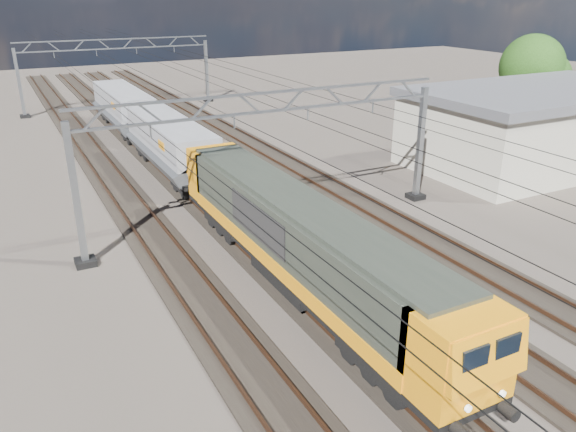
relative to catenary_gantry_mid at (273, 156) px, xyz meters
name	(u,v)px	position (x,y,z in m)	size (l,w,h in m)	color
ground	(311,257)	(0.00, -4.00, -3.91)	(160.00, 160.00, 0.00)	black
track_outer_west	(188,284)	(-6.00, -4.00, -3.83)	(2.60, 140.00, 0.30)	black
track_loco	(273,264)	(-2.00, -4.00, -3.83)	(2.60, 140.00, 0.30)	black
track_inner_east	(347,247)	(2.00, -4.00, -3.83)	(2.60, 140.00, 0.30)	black
track_outer_east	(412,232)	(6.00, -4.00, -3.83)	(2.60, 140.00, 0.30)	black
catenary_gantry_mid	(273,156)	(0.00, 0.00, 0.00)	(19.90, 0.90, 7.11)	gray
catenary_gantry_far	(119,71)	(0.00, 36.00, 0.00)	(19.90, 0.90, 7.11)	gray
overhead_wires	(240,105)	(0.00, 4.00, 1.84)	(12.03, 140.00, 0.53)	black
locomotive	(297,238)	(-2.00, -6.34, -1.58)	(2.76, 21.10, 3.62)	black
hopper_wagon_lead	(171,142)	(-2.00, 11.36, -1.67)	(3.38, 13.00, 3.25)	black
hopper_wagon_mid	(123,106)	(-2.00, 25.56, -1.67)	(3.38, 13.00, 3.25)	black
industrial_shed	(539,126)	(22.00, 2.00, -1.18)	(18.60, 10.60, 5.40)	beige
tree_far	(536,69)	(30.32, 9.79, 1.34)	(5.90, 5.50, 8.23)	#3B241B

